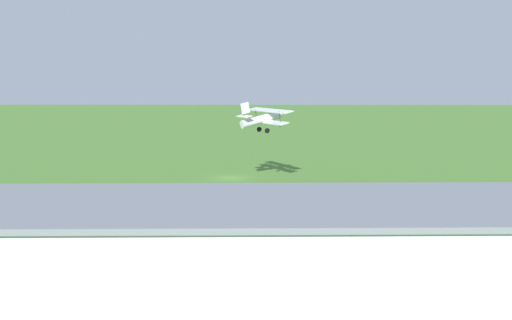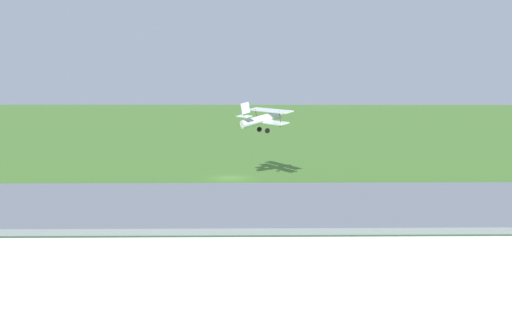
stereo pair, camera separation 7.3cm
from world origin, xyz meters
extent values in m
plane|color=#47752D|center=(0.00, 0.00, 0.00)|extent=(400.00, 400.00, 0.00)
cube|color=silver|center=(-2.97, 41.24, 2.95)|extent=(40.13, 12.04, 5.89)
cube|color=slate|center=(-2.97, 41.24, 6.07)|extent=(40.75, 12.65, 0.35)
cube|color=#384251|center=(-2.82, 35.69, 2.42)|extent=(10.00, 0.42, 4.83)
cylinder|color=silver|center=(-4.20, 5.22, 8.37)|extent=(5.37, 3.82, 2.07)
cone|color=black|center=(-6.83, 3.61, 7.76)|extent=(1.07, 1.03, 0.83)
cube|color=silver|center=(-4.74, 4.89, 8.10)|extent=(5.66, 8.11, 0.37)
cube|color=silver|center=(-5.26, 4.57, 9.45)|extent=(5.66, 8.11, 0.37)
cube|color=silver|center=(-2.28, 6.39, 9.84)|extent=(1.19, 0.78, 1.49)
cube|color=silver|center=(-2.11, 6.49, 8.86)|extent=(2.12, 2.69, 0.25)
cylinder|color=black|center=(-4.96, 5.87, 7.04)|extent=(0.62, 0.45, 0.64)
cylinder|color=black|center=(-3.96, 4.25, 7.04)|extent=(0.62, 0.45, 0.64)
cylinder|color=#332D28|center=(-6.45, 7.11, 8.77)|extent=(0.35, 0.26, 1.43)
cylinder|color=#332D28|center=(-3.55, 2.36, 8.77)|extent=(0.35, 0.26, 1.43)
cylinder|color=#33723F|center=(-22.28, 26.80, 0.45)|extent=(0.45, 0.45, 0.89)
cylinder|color=#72338C|center=(-22.28, 26.80, 1.21)|extent=(0.54, 0.54, 0.63)
sphere|color=beige|center=(-22.28, 26.80, 1.65)|extent=(0.24, 0.24, 0.24)
camera|label=1|loc=(-4.32, 72.82, 13.53)|focal=38.33mm
camera|label=2|loc=(-4.39, 72.82, 13.53)|focal=38.33mm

